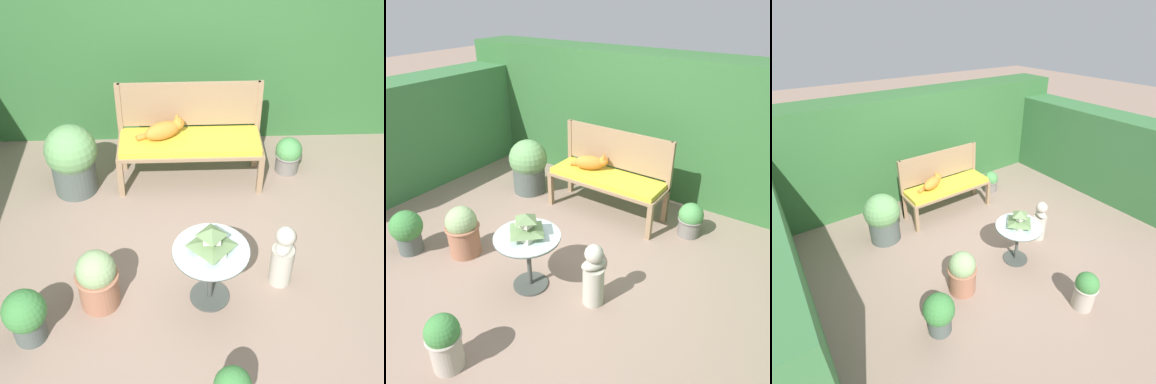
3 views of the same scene
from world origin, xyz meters
The scene contains 14 objects.
ground centered at (0.00, 0.00, 0.00)m, with size 30.00×30.00×0.00m, color gray.
foliage_hedge_back centered at (0.00, 2.28, 0.95)m, with size 6.40×0.77×1.90m, color #336633.
foliage_hedge_left centered at (-2.85, 0.15, 0.77)m, with size 0.70×3.50×1.55m, color #38703D.
garden_bench centered at (-0.05, 1.09, 0.47)m, with size 1.53×0.52×0.55m.
bench_backrest centered at (-0.05, 1.33, 0.77)m, with size 1.53×0.06×1.08m.
cat centered at (-0.32, 1.13, 0.64)m, with size 0.52×0.34×0.23m.
patio_table centered at (0.06, -0.55, 0.46)m, with size 0.64×0.64×0.59m.
pagoda_birdhouse centered at (0.06, -0.55, 0.70)m, with size 0.30×0.30×0.25m.
garden_bust centered at (0.70, -0.38, 0.31)m, with size 0.24×0.28×0.65m.
potted_plant_bench_right centered at (-1.42, -0.90, 0.27)m, with size 0.35×0.35×0.51m.
potted_plant_table_far centered at (0.15, -1.61, 0.27)m, with size 0.28×0.28×0.51m.
potted_plant_bench_left centered at (1.04, 1.22, 0.21)m, with size 0.29×0.29×0.42m.
potted_plant_hedge_corner centered at (-1.29, 0.98, 0.41)m, with size 0.54×0.54×0.78m.
potted_plant_table_near centered at (-0.88, -0.56, 0.29)m, with size 0.38×0.38×0.58m.
Camera 2 is at (2.11, -2.63, 2.61)m, focal length 35.00 mm.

